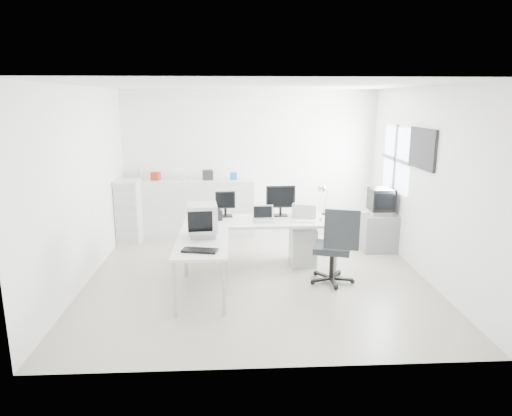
{
  "coord_description": "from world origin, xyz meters",
  "views": [
    {
      "loc": [
        -0.36,
        -6.54,
        2.61
      ],
      "look_at": [
        0.0,
        0.2,
        1.0
      ],
      "focal_mm": 32.0,
      "sensor_mm": 36.0,
      "label": 1
    }
  ],
  "objects": [
    {
      "name": "office_chair",
      "position": [
        1.08,
        -0.33,
        0.57
      ],
      "size": [
        0.82,
        0.82,
        1.15
      ],
      "primitive_type": null,
      "rotation": [
        0.0,
        0.0,
        -0.29
      ],
      "color": "#2A2D30",
      "rests_on": "floor"
    },
    {
      "name": "clutter_box_d",
      "position": [
        -0.33,
        2.24,
        1.16
      ],
      "size": [
        0.14,
        0.12,
        0.14
      ],
      "primitive_type": "cube",
      "rotation": [
        0.0,
        0.0,
        -0.01
      ],
      "color": "#1859AA",
      "rests_on": "sideboard"
    },
    {
      "name": "tv_cabinet",
      "position": [
        2.22,
        1.05,
        0.33
      ],
      "size": [
        0.6,
        0.49,
        0.66
      ],
      "primitive_type": "cube",
      "color": "slate",
      "rests_on": "floor"
    },
    {
      "name": "clutter_box_a",
      "position": [
        -1.83,
        2.24,
        1.17
      ],
      "size": [
        0.19,
        0.18,
        0.16
      ],
      "primitive_type": "cube",
      "rotation": [
        0.0,
        0.0,
        -0.28
      ],
      "color": "#9D2516",
      "rests_on": "sideboard"
    },
    {
      "name": "clutter_box_c",
      "position": [
        -0.83,
        2.24,
        1.19
      ],
      "size": [
        0.22,
        0.2,
        0.19
      ],
      "primitive_type": "cube",
      "rotation": [
        0.0,
        0.0,
        0.19
      ],
      "color": "black",
      "rests_on": "sideboard"
    },
    {
      "name": "back_wall",
      "position": [
        0.0,
        2.5,
        1.4
      ],
      "size": [
        5.0,
        0.02,
        2.8
      ],
      "primitive_type": "cube",
      "color": "white",
      "rests_on": "floor"
    },
    {
      "name": "white_keyboard",
      "position": [
        0.73,
        0.28,
        0.76
      ],
      "size": [
        0.4,
        0.2,
        0.02
      ],
      "primitive_type": "cube",
      "rotation": [
        0.0,
        0.0,
        -0.24
      ],
      "color": "silver",
      "rests_on": "main_desk"
    },
    {
      "name": "inkjet_printer",
      "position": [
        -0.77,
        0.53,
        0.83
      ],
      "size": [
        0.51,
        0.44,
        0.16
      ],
      "primitive_type": "cube",
      "rotation": [
        0.0,
        0.0,
        0.25
      ],
      "color": "black",
      "rests_on": "main_desk"
    },
    {
      "name": "sideboard",
      "position": [
        -1.03,
        2.24,
        0.55
      ],
      "size": [
        2.18,
        0.55,
        1.09
      ],
      "primitive_type": "cube",
      "color": "silver",
      "rests_on": "floor"
    },
    {
      "name": "drawer_pedestal",
      "position": [
        0.78,
        0.48,
        0.3
      ],
      "size": [
        0.4,
        0.5,
        0.6
      ],
      "primitive_type": "cube",
      "color": "silver",
      "rests_on": "floor"
    },
    {
      "name": "lcd_monitor_small",
      "position": [
        -0.47,
        0.68,
        0.95
      ],
      "size": [
        0.33,
        0.21,
        0.4
      ],
      "primitive_type": null,
      "rotation": [
        0.0,
        0.0,
        0.07
      ],
      "color": "black",
      "rests_on": "main_desk"
    },
    {
      "name": "clutter_box_b",
      "position": [
        -1.33,
        2.24,
        1.16
      ],
      "size": [
        0.16,
        0.14,
        0.15
      ],
      "primitive_type": "cube",
      "rotation": [
        0.0,
        0.0,
        -0.11
      ],
      "color": "silver",
      "rests_on": "sideboard"
    },
    {
      "name": "filing_cabinet",
      "position": [
        -2.28,
        1.78,
        0.59
      ],
      "size": [
        0.41,
        0.49,
        1.18
      ],
      "primitive_type": "cube",
      "color": "silver",
      "rests_on": "floor"
    },
    {
      "name": "lcd_monitor_large",
      "position": [
        0.43,
        0.68,
        1.0
      ],
      "size": [
        0.48,
        0.21,
        0.49
      ],
      "primitive_type": null,
      "rotation": [
        0.0,
        0.0,
        0.03
      ],
      "color": "black",
      "rests_on": "main_desk"
    },
    {
      "name": "wall_picture",
      "position": [
        2.47,
        0.1,
        1.9
      ],
      "size": [
        0.04,
        0.9,
        0.6
      ],
      "primitive_type": null,
      "color": "black",
      "rests_on": "right_wall"
    },
    {
      "name": "main_desk",
      "position": [
        0.08,
        0.43,
        0.38
      ],
      "size": [
        2.4,
        0.8,
        0.75
      ],
      "primitive_type": null,
      "color": "silver",
      "rests_on": "floor"
    },
    {
      "name": "crt_monitor",
      "position": [
        -0.77,
        -0.42,
        0.98
      ],
      "size": [
        0.43,
        0.43,
        0.45
      ],
      "primitive_type": null,
      "rotation": [
        0.0,
        0.0,
        0.09
      ],
      "color": "#B7B7BA",
      "rests_on": "side_desk"
    },
    {
      "name": "desk_lamp",
      "position": [
        1.18,
        0.73,
        0.99
      ],
      "size": [
        0.2,
        0.2,
        0.48
      ],
      "primitive_type": null,
      "rotation": [
        0.0,
        0.0,
        0.32
      ],
      "color": "silver",
      "rests_on": "main_desk"
    },
    {
      "name": "floor",
      "position": [
        0.0,
        0.0,
        0.0
      ],
      "size": [
        5.0,
        5.0,
        0.01
      ],
      "primitive_type": "cube",
      "color": "silver",
      "rests_on": "ground"
    },
    {
      "name": "black_keyboard",
      "position": [
        -0.77,
        -1.07,
        0.76
      ],
      "size": [
        0.47,
        0.26,
        0.03
      ],
      "primitive_type": "cube",
      "rotation": [
        0.0,
        0.0,
        -0.21
      ],
      "color": "black",
      "rests_on": "side_desk"
    },
    {
      "name": "clutter_bottle",
      "position": [
        -2.13,
        2.28,
        1.2
      ],
      "size": [
        0.07,
        0.07,
        0.22
      ],
      "primitive_type": "cylinder",
      "color": "silver",
      "rests_on": "sideboard"
    },
    {
      "name": "window",
      "position": [
        2.48,
        1.2,
        1.6
      ],
      "size": [
        0.02,
        1.2,
        1.1
      ],
      "primitive_type": null,
      "color": "white",
      "rests_on": "right_wall"
    },
    {
      "name": "white_mouse",
      "position": [
        1.03,
        0.33,
        0.78
      ],
      "size": [
        0.06,
        0.06,
        0.06
      ],
      "primitive_type": "sphere",
      "color": "silver",
      "rests_on": "main_desk"
    },
    {
      "name": "laser_printer",
      "position": [
        0.83,
        0.65,
        0.86
      ],
      "size": [
        0.46,
        0.42,
        0.22
      ],
      "primitive_type": "cube",
      "rotation": [
        0.0,
        0.0,
        -0.27
      ],
      "color": "#A7A7A7",
      "rests_on": "main_desk"
    },
    {
      "name": "ceiling",
      "position": [
        0.0,
        0.0,
        2.8
      ],
      "size": [
        5.0,
        5.0,
        0.01
      ],
      "primitive_type": "cube",
      "color": "white",
      "rests_on": "back_wall"
    },
    {
      "name": "laptop",
      "position": [
        0.13,
        0.33,
        0.85
      ],
      "size": [
        0.32,
        0.33,
        0.2
      ],
      "primitive_type": null,
      "rotation": [
        0.0,
        0.0,
        0.04
      ],
      "color": "#B7B7BA",
      "rests_on": "main_desk"
    },
    {
      "name": "crt_tv",
      "position": [
        2.22,
        1.05,
        0.88
      ],
      "size": [
        0.5,
        0.48,
        0.45
      ],
      "primitive_type": null,
      "color": "black",
      "rests_on": "tv_cabinet"
    },
    {
      "name": "right_wall",
      "position": [
        2.5,
        0.0,
        1.4
      ],
      "size": [
        0.02,
        5.0,
        2.8
      ],
      "primitive_type": "cube",
      "color": "white",
      "rests_on": "floor"
    },
    {
      "name": "side_desk",
      "position": [
        -0.77,
        -0.67,
        0.38
      ],
      "size": [
        0.7,
        1.4,
        0.75
      ],
      "primitive_type": null,
      "color": "silver",
      "rests_on": "floor"
    },
    {
      "name": "left_wall",
      "position": [
        -2.5,
        0.0,
        1.4
      ],
      "size": [
        0.02,
        5.0,
        2.8
      ],
      "primitive_type": "cube",
      "color": "white",
      "rests_on": "floor"
    }
  ]
}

